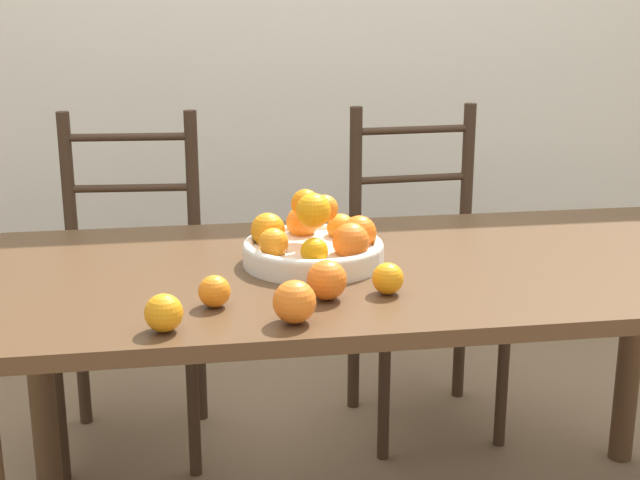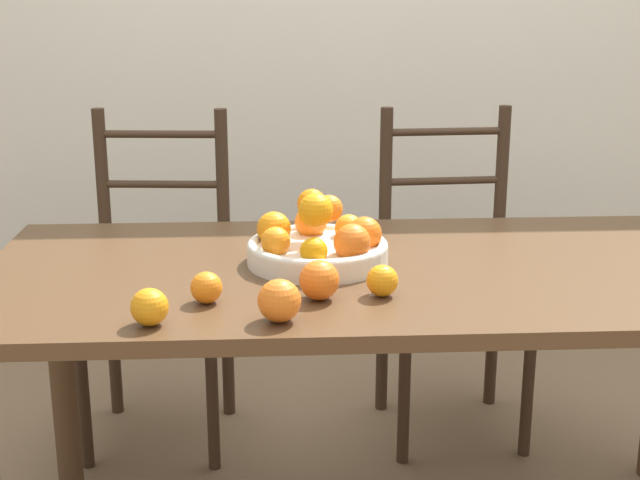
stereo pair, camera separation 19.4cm
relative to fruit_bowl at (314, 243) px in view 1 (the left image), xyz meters
name	(u,v)px [view 1 (the left image)]	position (x,y,z in m)	size (l,w,h in m)	color
wall_back	(297,12)	(0.15, 1.41, 0.48)	(8.00, 0.06, 2.60)	silver
dining_table	(381,304)	(0.15, -0.03, -0.15)	(1.84, 0.85, 0.77)	#4C331E
fruit_bowl	(314,243)	(0.00, 0.00, 0.00)	(0.32, 0.32, 0.18)	silver
orange_loose_0	(164,313)	(-0.34, -0.37, -0.01)	(0.07, 0.07, 0.07)	orange
orange_loose_1	(214,291)	(-0.24, -0.25, -0.02)	(0.06, 0.06, 0.06)	orange
orange_loose_2	(294,302)	(-0.10, -0.37, -0.01)	(0.08, 0.08, 0.08)	orange
orange_loose_3	(388,279)	(0.12, -0.23, -0.02)	(0.07, 0.07, 0.07)	orange
orange_loose_4	(327,280)	(-0.01, -0.25, -0.01)	(0.08, 0.08, 0.08)	orange
chair_left	(131,297)	(-0.46, 0.67, -0.34)	(0.45, 0.43, 1.03)	#382619
chair_right	(423,282)	(0.45, 0.67, -0.34)	(0.44, 0.42, 1.03)	#382619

